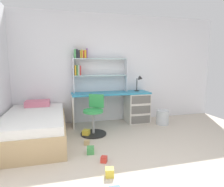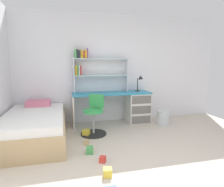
# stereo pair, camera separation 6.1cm
# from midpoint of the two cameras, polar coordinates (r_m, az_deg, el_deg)

# --- Properties ---
(ground_plane) EXTENTS (5.60, 6.49, 0.02)m
(ground_plane) POSITION_cam_midpoint_polar(r_m,az_deg,el_deg) (2.69, 16.70, -23.76)
(ground_plane) COLOR beige
(room_shell) EXTENTS (5.60, 6.49, 2.60)m
(room_shell) POSITION_cam_midpoint_polar(r_m,az_deg,el_deg) (3.23, -14.73, 6.27)
(room_shell) COLOR silver
(room_shell) RESTS_ON ground_plane
(desk) EXTENTS (1.83, 0.53, 0.76)m
(desk) POSITION_cam_midpoint_polar(r_m,az_deg,el_deg) (4.78, 5.92, -3.49)
(desk) COLOR teal
(desk) RESTS_ON ground_plane
(bookshelf_hutch) EXTENTS (1.28, 0.22, 1.01)m
(bookshelf_hutch) POSITION_cam_midpoint_polar(r_m,az_deg,el_deg) (4.60, -5.30, 7.97)
(bookshelf_hutch) COLOR silver
(bookshelf_hutch) RESTS_ON desk
(desk_lamp) EXTENTS (0.20, 0.17, 0.38)m
(desk_lamp) POSITION_cam_midpoint_polar(r_m,az_deg,el_deg) (4.81, 8.68, 3.66)
(desk_lamp) COLOR black
(desk_lamp) RESTS_ON desk
(swivel_chair) EXTENTS (0.52, 0.52, 0.80)m
(swivel_chair) POSITION_cam_midpoint_polar(r_m,az_deg,el_deg) (4.00, -4.85, -7.36)
(swivel_chair) COLOR black
(swivel_chair) RESTS_ON ground_plane
(bed_platform) EXTENTS (1.10, 1.89, 0.64)m
(bed_platform) POSITION_cam_midpoint_polar(r_m,az_deg,el_deg) (3.94, -21.16, -9.06)
(bed_platform) COLOR tan
(bed_platform) RESTS_ON ground_plane
(waste_bin) EXTENTS (0.29, 0.29, 0.34)m
(waste_bin) POSITION_cam_midpoint_polar(r_m,az_deg,el_deg) (4.80, 15.05, -6.79)
(waste_bin) COLOR silver
(waste_bin) RESTS_ON ground_plane
(toy_block_green_0) EXTENTS (0.13, 0.13, 0.11)m
(toy_block_green_0) POSITION_cam_midpoint_polar(r_m,az_deg,el_deg) (3.26, -5.98, -16.10)
(toy_block_green_0) COLOR #479E51
(toy_block_green_0) RESTS_ON ground_plane
(toy_block_red_1) EXTENTS (0.12, 0.12, 0.09)m
(toy_block_red_1) POSITION_cam_midpoint_polar(r_m,az_deg,el_deg) (3.00, -2.13, -18.64)
(toy_block_red_1) COLOR red
(toy_block_red_1) RESTS_ON ground_plane
(toy_block_natural_2) EXTENTS (0.11, 0.11, 0.08)m
(toy_block_natural_2) POSITION_cam_midpoint_polar(r_m,az_deg,el_deg) (3.60, -6.98, -13.94)
(toy_block_natural_2) COLOR tan
(toy_block_natural_2) RESTS_ON ground_plane
(toy_block_yellow_3) EXTENTS (0.12, 0.12, 0.11)m
(toy_block_yellow_3) POSITION_cam_midpoint_polar(r_m,az_deg,el_deg) (2.67, -0.57, -22.03)
(toy_block_yellow_3) COLOR gold
(toy_block_yellow_3) RESTS_ON ground_plane
(toy_block_yellow_5) EXTENTS (0.17, 0.17, 0.13)m
(toy_block_yellow_5) POSITION_cam_midpoint_polar(r_m,az_deg,el_deg) (3.98, -7.10, -11.32)
(toy_block_yellow_5) COLOR gold
(toy_block_yellow_5) RESTS_ON ground_plane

